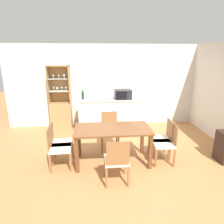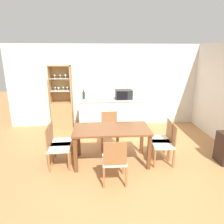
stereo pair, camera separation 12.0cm
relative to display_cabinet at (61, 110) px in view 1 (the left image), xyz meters
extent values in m
plane|color=#B27A47|center=(1.73, -2.41, -0.57)|extent=(18.00, 18.00, 0.00)
cube|color=silver|center=(1.73, 0.22, 0.70)|extent=(6.80, 0.06, 2.55)
cube|color=white|center=(1.52, -0.49, -0.08)|extent=(1.88, 0.56, 0.98)
cube|color=beige|center=(1.52, -0.49, 0.42)|extent=(1.91, 0.59, 0.03)
cube|color=tan|center=(0.00, -0.01, -0.16)|extent=(0.63, 0.40, 0.82)
cube|color=tan|center=(0.00, 0.18, 0.80)|extent=(0.63, 0.02, 1.11)
cube|color=tan|center=(-0.31, -0.01, 0.80)|extent=(0.02, 0.40, 1.11)
cube|color=tan|center=(0.31, -0.01, 0.80)|extent=(0.02, 0.40, 1.11)
cube|color=tan|center=(0.00, -0.01, 1.35)|extent=(0.63, 0.40, 0.02)
cube|color=silver|center=(0.00, -0.01, 0.61)|extent=(0.58, 0.35, 0.01)
cube|color=silver|center=(0.00, -0.01, 0.98)|extent=(0.58, 0.35, 0.01)
cylinder|color=silver|center=(-0.18, 0.04, 0.62)|extent=(0.04, 0.04, 0.01)
cylinder|color=silver|center=(-0.18, 0.04, 0.65)|extent=(0.01, 0.01, 0.06)
sphere|color=silver|center=(-0.18, 0.04, 0.70)|extent=(0.06, 0.06, 0.06)
cylinder|color=silver|center=(-0.16, 0.02, 0.99)|extent=(0.04, 0.04, 0.01)
cylinder|color=silver|center=(-0.16, 0.02, 1.02)|extent=(0.01, 0.01, 0.06)
sphere|color=silver|center=(-0.16, 0.02, 1.07)|extent=(0.06, 0.06, 0.06)
cylinder|color=silver|center=(-0.06, -0.05, 0.62)|extent=(0.04, 0.04, 0.01)
cylinder|color=silver|center=(-0.06, -0.05, 0.65)|extent=(0.01, 0.01, 0.06)
sphere|color=silver|center=(-0.06, -0.05, 0.70)|extent=(0.06, 0.06, 0.06)
cylinder|color=silver|center=(0.00, 0.02, 0.99)|extent=(0.04, 0.04, 0.01)
cylinder|color=silver|center=(0.00, 0.02, 1.02)|extent=(0.01, 0.01, 0.06)
sphere|color=silver|center=(0.00, 0.02, 1.07)|extent=(0.06, 0.06, 0.06)
cylinder|color=silver|center=(0.06, 0.03, 0.62)|extent=(0.04, 0.04, 0.01)
cylinder|color=silver|center=(0.06, 0.03, 0.65)|extent=(0.01, 0.01, 0.06)
sphere|color=silver|center=(0.06, 0.03, 0.70)|extent=(0.06, 0.06, 0.06)
cylinder|color=silver|center=(0.16, -0.03, 0.99)|extent=(0.04, 0.04, 0.01)
cylinder|color=silver|center=(0.16, -0.03, 1.02)|extent=(0.01, 0.01, 0.06)
sphere|color=silver|center=(0.16, -0.03, 1.07)|extent=(0.06, 0.06, 0.06)
cylinder|color=silver|center=(0.18, 0.03, 0.62)|extent=(0.04, 0.04, 0.01)
cylinder|color=silver|center=(0.18, 0.03, 0.65)|extent=(0.01, 0.01, 0.06)
sphere|color=silver|center=(0.18, 0.03, 0.70)|extent=(0.06, 0.06, 0.06)
cube|color=brown|center=(1.38, -2.21, 0.18)|extent=(1.58, 0.81, 0.04)
cube|color=brown|center=(0.66, -2.55, -0.21)|extent=(0.07, 0.07, 0.73)
cube|color=brown|center=(2.11, -2.55, -0.21)|extent=(0.07, 0.07, 0.73)
cube|color=brown|center=(0.66, -1.86, -0.21)|extent=(0.07, 0.07, 0.73)
cube|color=brown|center=(2.11, -1.86, -0.21)|extent=(0.07, 0.07, 0.73)
cube|color=beige|center=(0.31, -2.08, -0.15)|extent=(0.44, 0.44, 0.05)
cube|color=#936038|center=(0.11, -2.09, 0.09)|extent=(0.03, 0.39, 0.42)
cube|color=#936038|center=(0.50, -1.88, -0.37)|extent=(0.04, 0.04, 0.40)
cube|color=#936038|center=(0.51, -2.27, -0.37)|extent=(0.04, 0.04, 0.40)
cube|color=#936038|center=(0.11, -1.90, -0.37)|extent=(0.04, 0.04, 0.40)
cube|color=#936038|center=(0.13, -2.28, -0.37)|extent=(0.04, 0.04, 0.40)
cube|color=beige|center=(1.38, -1.52, -0.15)|extent=(0.43, 0.43, 0.05)
cube|color=#936038|center=(1.38, -1.31, 0.09)|extent=(0.39, 0.02, 0.42)
cube|color=#936038|center=(1.58, -1.71, -0.37)|extent=(0.04, 0.04, 0.40)
cube|color=#936038|center=(1.19, -1.71, -0.37)|extent=(0.04, 0.04, 0.40)
cube|color=#936038|center=(1.58, -1.32, -0.37)|extent=(0.04, 0.04, 0.40)
cube|color=#936038|center=(1.19, -1.32, -0.37)|extent=(0.04, 0.04, 0.40)
cube|color=beige|center=(2.46, -2.08, -0.15)|extent=(0.46, 0.46, 0.05)
cube|color=#936038|center=(2.66, -2.10, 0.09)|extent=(0.05, 0.39, 0.42)
cube|color=#936038|center=(2.25, -2.26, -0.37)|extent=(0.04, 0.04, 0.40)
cube|color=#936038|center=(2.28, -1.88, -0.37)|extent=(0.04, 0.04, 0.40)
cube|color=#936038|center=(2.63, -2.29, -0.37)|extent=(0.04, 0.04, 0.40)
cube|color=#936038|center=(2.66, -1.91, -0.37)|extent=(0.04, 0.04, 0.40)
cube|color=beige|center=(1.38, -2.89, -0.15)|extent=(0.43, 0.43, 0.05)
cube|color=#936038|center=(1.38, -3.10, 0.09)|extent=(0.39, 0.02, 0.42)
cube|color=#936038|center=(1.19, -2.70, -0.37)|extent=(0.04, 0.04, 0.40)
cube|color=#936038|center=(1.58, -2.70, -0.37)|extent=(0.04, 0.04, 0.40)
cube|color=#936038|center=(1.19, -3.09, -0.37)|extent=(0.04, 0.04, 0.40)
cube|color=#936038|center=(1.58, -3.09, -0.37)|extent=(0.04, 0.04, 0.40)
cube|color=beige|center=(2.46, -2.33, -0.15)|extent=(0.46, 0.46, 0.05)
cube|color=#936038|center=(2.66, -2.34, 0.09)|extent=(0.05, 0.39, 0.42)
cube|color=#936038|center=(2.25, -2.51, -0.37)|extent=(0.04, 0.04, 0.40)
cube|color=#936038|center=(2.28, -2.12, -0.37)|extent=(0.04, 0.04, 0.40)
cube|color=#936038|center=(2.63, -2.53, -0.37)|extent=(0.04, 0.04, 0.40)
cube|color=#936038|center=(2.66, -2.15, -0.37)|extent=(0.04, 0.04, 0.40)
cube|color=beige|center=(0.31, -2.33, -0.15)|extent=(0.45, 0.45, 0.05)
cube|color=#936038|center=(0.11, -2.34, 0.09)|extent=(0.04, 0.39, 0.42)
cube|color=#936038|center=(0.49, -2.12, -0.37)|extent=(0.04, 0.04, 0.40)
cube|color=#936038|center=(0.52, -2.51, -0.37)|extent=(0.04, 0.04, 0.40)
cube|color=#936038|center=(0.11, -2.14, -0.37)|extent=(0.04, 0.04, 0.40)
cube|color=#936038|center=(0.13, -2.53, -0.37)|extent=(0.04, 0.04, 0.40)
cube|color=#232328|center=(1.85, -0.50, 0.57)|extent=(0.47, 0.36, 0.27)
cube|color=black|center=(1.78, -0.68, 0.57)|extent=(0.30, 0.01, 0.23)
cylinder|color=#193D23|center=(0.71, -0.45, 0.54)|extent=(0.08, 0.08, 0.20)
cylinder|color=#193D23|center=(0.71, -0.45, 0.67)|extent=(0.03, 0.03, 0.07)
camera|label=1|loc=(1.00, -6.07, 1.69)|focal=32.00mm
camera|label=2|loc=(1.12, -6.08, 1.69)|focal=32.00mm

